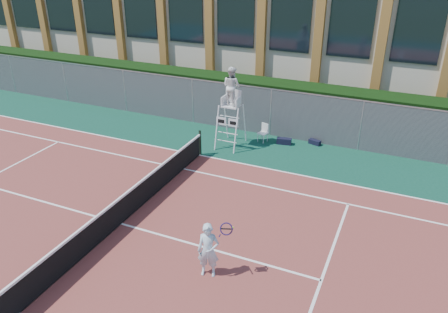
% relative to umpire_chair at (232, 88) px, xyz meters
% --- Properties ---
extents(ground, '(120.00, 120.00, 0.00)m').
position_rel_umpire_chair_xyz_m(ground, '(-0.80, -7.05, -2.59)').
color(ground, '#233814').
extents(apron, '(36.00, 20.00, 0.01)m').
position_rel_umpire_chair_xyz_m(apron, '(-0.80, -6.05, -2.59)').
color(apron, '#0D3B2B').
rests_on(apron, ground).
extents(tennis_court, '(23.77, 10.97, 0.02)m').
position_rel_umpire_chair_xyz_m(tennis_court, '(-0.80, -7.05, -2.57)').
color(tennis_court, brown).
rests_on(tennis_court, apron).
extents(tennis_net, '(0.10, 11.30, 1.10)m').
position_rel_umpire_chair_xyz_m(tennis_net, '(-0.80, -7.05, -2.06)').
color(tennis_net, black).
rests_on(tennis_net, ground).
extents(fence, '(40.00, 0.06, 2.20)m').
position_rel_umpire_chair_xyz_m(fence, '(-0.80, 1.75, -1.49)').
color(fence, '#595E60').
rests_on(fence, ground).
extents(hedge, '(40.00, 1.40, 2.20)m').
position_rel_umpire_chair_xyz_m(hedge, '(-0.80, 2.95, -1.49)').
color(hedge, black).
rests_on(hedge, ground).
extents(building, '(45.00, 10.60, 8.22)m').
position_rel_umpire_chair_xyz_m(building, '(-0.80, 10.90, 1.55)').
color(building, beige).
rests_on(building, ground).
extents(umpire_chair, '(0.99, 1.52, 3.55)m').
position_rel_umpire_chair_xyz_m(umpire_chair, '(0.00, 0.00, 0.00)').
color(umpire_chair, white).
rests_on(umpire_chair, ground).
extents(plastic_chair, '(0.48, 0.48, 0.82)m').
position_rel_umpire_chair_xyz_m(plastic_chair, '(1.18, 0.98, -2.10)').
color(plastic_chair, silver).
rests_on(plastic_chair, apron).
extents(sports_bag_near, '(0.68, 0.36, 0.27)m').
position_rel_umpire_chair_xyz_m(sports_bag_near, '(2.12, 1.03, -2.44)').
color(sports_bag_near, black).
rests_on(sports_bag_near, apron).
extents(sports_bag_far, '(0.57, 0.37, 0.21)m').
position_rel_umpire_chair_xyz_m(sports_bag_far, '(3.37, 1.55, -2.48)').
color(sports_bag_far, black).
rests_on(sports_bag_far, apron).
extents(tennis_player, '(0.94, 0.69, 1.61)m').
position_rel_umpire_chair_xyz_m(tennis_player, '(2.78, -8.03, -1.76)').
color(tennis_player, silver).
rests_on(tennis_player, tennis_court).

